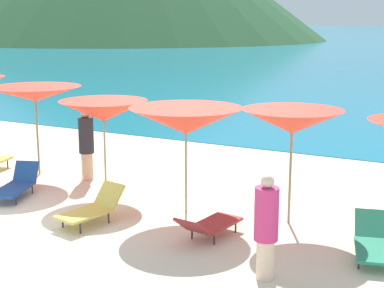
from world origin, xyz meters
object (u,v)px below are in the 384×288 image
umbrella_2 (35,94)px  lounge_chair_0 (16,184)px  umbrella_3 (104,111)px  lounge_chair_4 (373,242)px  lounge_chair_2 (92,208)px  umbrella_5 (292,122)px  umbrella_4 (186,121)px  beachgoer_1 (266,225)px  beachgoer_2 (86,143)px  lounge_chair_5 (209,225)px

umbrella_2 → lounge_chair_0: size_ratio=1.53×
umbrella_3 → lounge_chair_4: 6.48m
lounge_chair_0 → lounge_chair_4: size_ratio=0.99×
lounge_chair_0 → lounge_chair_2: size_ratio=1.11×
umbrella_5 → umbrella_4: bearing=-170.1°
umbrella_5 → umbrella_3: bearing=178.9°
umbrella_4 → umbrella_2: bearing=170.3°
umbrella_5 → lounge_chair_0: (-5.92, -1.23, -1.72)m
beachgoer_1 → umbrella_5: bearing=-26.9°
umbrella_4 → lounge_chair_4: size_ratio=1.49×
umbrella_2 → lounge_chair_4: umbrella_2 is taller
beachgoer_2 → umbrella_3: bearing=122.2°
umbrella_5 → lounge_chair_4: bearing=-26.9°
umbrella_2 → lounge_chair_4: 8.86m
umbrella_2 → beachgoer_2: bearing=7.7°
umbrella_4 → umbrella_5: size_ratio=1.09×
umbrella_4 → beachgoer_1: umbrella_4 is taller
umbrella_2 → lounge_chair_2: (3.45, -2.25, -1.76)m
beachgoer_1 → lounge_chair_5: bearing=16.6°
umbrella_2 → umbrella_4: umbrella_2 is taller
lounge_chair_4 → lounge_chair_5: lounge_chair_4 is taller
umbrella_3 → beachgoer_1: umbrella_3 is taller
lounge_chair_0 → beachgoer_1: bearing=-32.0°
umbrella_4 → lounge_chair_0: (-3.84, -0.87, -1.62)m
umbrella_2 → lounge_chair_0: (0.89, -1.68, -1.79)m
umbrella_3 → umbrella_4: size_ratio=0.89×
umbrella_3 → lounge_chair_2: (1.09, -1.89, -1.55)m
umbrella_5 → beachgoer_1: (0.49, -2.55, -1.14)m
umbrella_5 → lounge_chair_4: size_ratio=1.37×
lounge_chair_4 → lounge_chair_0: bearing=167.3°
umbrella_5 → lounge_chair_2: 4.17m
lounge_chair_0 → beachgoer_2: size_ratio=0.91×
umbrella_4 → lounge_chair_5: bearing=-46.0°
umbrella_5 → lounge_chair_2: bearing=-151.7°
umbrella_3 → lounge_chair_5: size_ratio=1.41×
lounge_chair_4 → umbrella_5: bearing=137.9°
lounge_chair_0 → lounge_chair_4: lounge_chair_0 is taller
umbrella_2 → beachgoer_2: 1.81m
beachgoer_2 → lounge_chair_0: bearing=46.3°
umbrella_5 → lounge_chair_5: 2.49m
lounge_chair_2 → umbrella_3: bearing=130.5°
lounge_chair_2 → lounge_chair_4: lounge_chair_2 is taller
lounge_chair_2 → lounge_chair_5: (2.36, 0.32, -0.04)m
beachgoer_2 → umbrella_5: bearing=145.0°
umbrella_3 → umbrella_4: 2.41m
umbrella_2 → lounge_chair_0: umbrella_2 is taller
lounge_chair_0 → umbrella_4: bearing=-7.7°
umbrella_3 → lounge_chair_2: bearing=-60.1°
lounge_chair_4 → lounge_chair_5: size_ratio=1.07×
lounge_chair_0 → beachgoer_1: size_ratio=0.99×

